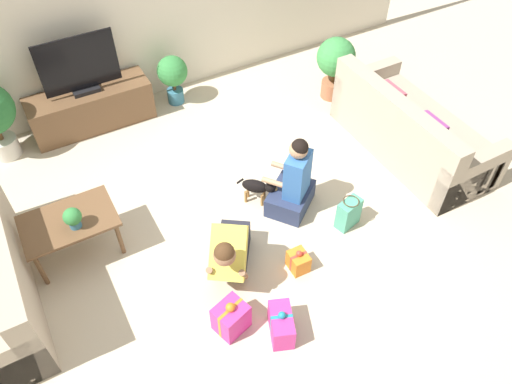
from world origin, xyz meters
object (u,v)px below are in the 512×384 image
object	(u,v)px
gift_bag_a	(349,213)
tabletop_plant	(73,218)
sofa_right	(410,131)
potted_plant_corner_right	(335,62)
person_kneeling	(230,251)
tv_console	(91,108)
potted_plant_back_right	(173,74)
gift_box_c	(298,261)
gift_box_a	(281,324)
dog	(259,187)
tv	(80,68)
gift_box_b	(231,318)
person_sitting	(293,184)
coffee_table	(69,224)

from	to	relation	value
gift_bag_a	tabletop_plant	distance (m)	2.71
sofa_right	potted_plant_corner_right	distance (m)	1.38
person_kneeling	tabletop_plant	bearing A→B (deg)	178.10
tv_console	potted_plant_back_right	size ratio (longest dim) A/B	2.21
person_kneeling	gift_box_c	xyz separation A→B (m)	(0.59, -0.27, -0.24)
person_kneeling	gift_box_a	distance (m)	0.81
potted_plant_back_right	dog	xyz separation A→B (m)	(0.08, -2.15, -0.20)
sofa_right	gift_box_c	world-z (taller)	sofa_right
tv	gift_bag_a	xyz separation A→B (m)	(1.84, -2.93, -0.66)
potted_plant_back_right	gift_box_b	distance (m)	3.47
potted_plant_back_right	gift_box_c	xyz separation A→B (m)	(-0.01, -3.10, -0.32)
person_sitting	gift_bag_a	world-z (taller)	person_sitting
tabletop_plant	gift_box_c	bearing A→B (deg)	-32.59
person_kneeling	gift_box_c	world-z (taller)	person_kneeling
tv_console	gift_box_b	size ratio (longest dim) A/B	4.02
sofa_right	person_sitting	world-z (taller)	person_sitting
gift_bag_a	tabletop_plant	world-z (taller)	tabletop_plant
potted_plant_back_right	gift_box_c	bearing A→B (deg)	-90.18
person_kneeling	dog	bearing A→B (deg)	79.14
sofa_right	dog	bearing A→B (deg)	86.55
potted_plant_back_right	person_kneeling	world-z (taller)	person_kneeling
coffee_table	potted_plant_back_right	xyz separation A→B (m)	(1.82, 1.86, 0.01)
person_sitting	gift_box_b	size ratio (longest dim) A/B	2.58
person_sitting	tabletop_plant	distance (m)	2.19
tv_console	gift_box_a	size ratio (longest dim) A/B	3.77
potted_plant_corner_right	gift_bag_a	world-z (taller)	potted_plant_corner_right
gift_box_b	gift_box_c	distance (m)	0.90
sofa_right	gift_box_a	world-z (taller)	sofa_right
sofa_right	gift_bag_a	world-z (taller)	sofa_right
sofa_right	tv	size ratio (longest dim) A/B	2.19
gift_box_b	tabletop_plant	world-z (taller)	tabletop_plant
tv	tabletop_plant	size ratio (longest dim) A/B	4.11
gift_box_b	potted_plant_back_right	bearing A→B (deg)	75.48
potted_plant_back_right	tabletop_plant	bearing A→B (deg)	-132.00
gift_box_b	gift_box_a	bearing A→B (deg)	-36.32
dog	potted_plant_back_right	bearing A→B (deg)	47.41
tv	potted_plant_back_right	bearing A→B (deg)	-2.61
gift_box_a	potted_plant_back_right	bearing A→B (deg)	81.93
person_sitting	gift_box_a	distance (m)	1.52
coffee_table	potted_plant_back_right	size ratio (longest dim) A/B	1.30
coffee_table	tv	world-z (taller)	tv
potted_plant_corner_right	dog	size ratio (longest dim) A/B	2.50
tv_console	gift_bag_a	size ratio (longest dim) A/B	4.08
potted_plant_corner_right	gift_box_c	xyz separation A→B (m)	(-1.92, -2.19, -0.43)
person_sitting	gift_box_a	size ratio (longest dim) A/B	2.42
potted_plant_back_right	gift_box_a	size ratio (longest dim) A/B	1.71
person_kneeling	gift_box_b	distance (m)	0.62
person_sitting	gift_box_c	world-z (taller)	person_sitting
gift_box_c	potted_plant_corner_right	bearing A→B (deg)	48.71
potted_plant_corner_right	gift_box_c	size ratio (longest dim) A/B	3.29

